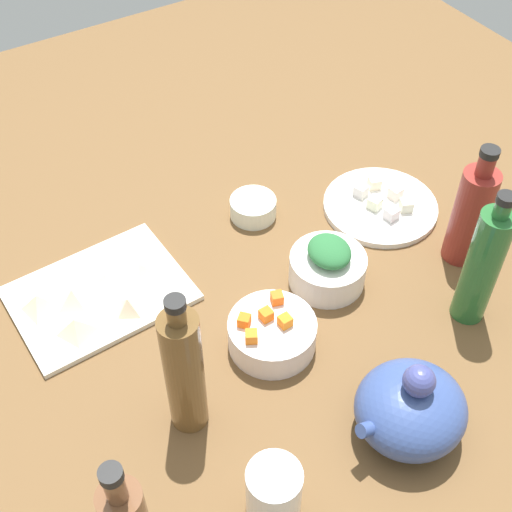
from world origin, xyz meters
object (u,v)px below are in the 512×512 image
(bowl_small_side, at_px, (253,208))
(drinking_glass_0, at_px, (274,492))
(cutting_board, at_px, (100,294))
(bowl_carrots, at_px, (272,334))
(bottle_0, at_px, (184,371))
(plate_tofu, at_px, (380,206))
(bottle_3, at_px, (471,214))
(bowl_greens, at_px, (327,269))
(bottle_2, at_px, (483,266))
(teapot, at_px, (410,408))

(bowl_small_side, xyz_separation_m, drinking_glass_0, (0.27, 0.49, 0.03))
(cutting_board, relative_size, drinking_glass_0, 2.96)
(bowl_carrots, relative_size, bottle_0, 0.52)
(cutting_board, xyz_separation_m, drinking_glass_0, (-0.05, 0.46, 0.04))
(plate_tofu, distance_m, bottle_3, 0.20)
(bowl_greens, xyz_separation_m, bottle_3, (-0.23, 0.07, 0.07))
(bowl_small_side, xyz_separation_m, bottle_2, (-0.18, 0.38, 0.09))
(bowl_greens, bearing_deg, drinking_glass_0, 44.56)
(plate_tofu, height_order, bowl_small_side, bowl_small_side)
(bowl_greens, bearing_deg, bottle_2, 131.24)
(cutting_board, height_order, teapot, teapot)
(bottle_2, bearing_deg, bowl_small_side, -65.14)
(teapot, height_order, bottle_0, bottle_0)
(bowl_small_side, bearing_deg, cutting_board, 5.96)
(plate_tofu, height_order, drinking_glass_0, drinking_glass_0)
(cutting_board, relative_size, bowl_carrots, 2.04)
(bowl_greens, relative_size, teapot, 0.75)
(bowl_carrots, xyz_separation_m, bottle_2, (-0.31, 0.11, 0.09))
(cutting_board, distance_m, bottle_2, 0.62)
(bottle_0, height_order, bottle_3, bottle_0)
(bowl_carrots, xyz_separation_m, bowl_small_side, (-0.13, -0.27, -0.01))
(teapot, bearing_deg, bowl_small_side, -95.55)
(teapot, xyz_separation_m, bottle_3, (-0.30, -0.21, 0.04))
(teapot, relative_size, bottle_0, 0.65)
(bottle_0, bearing_deg, plate_tofu, -158.32)
(bottle_2, relative_size, bottle_3, 1.09)
(plate_tofu, xyz_separation_m, bowl_small_side, (0.21, -0.11, 0.01))
(bowl_small_side, height_order, drinking_glass_0, drinking_glass_0)
(bottle_0, relative_size, bottle_3, 1.13)
(bottle_0, distance_m, drinking_glass_0, 0.19)
(drinking_glass_0, bearing_deg, bowl_greens, -135.44)
(teapot, bearing_deg, bowl_carrots, -70.08)
(bowl_greens, distance_m, bottle_3, 0.26)
(plate_tofu, height_order, bottle_2, bottle_2)
(bowl_carrots, xyz_separation_m, drinking_glass_0, (0.14, 0.22, 0.02))
(cutting_board, relative_size, bowl_small_side, 3.27)
(cutting_board, relative_size, bottle_0, 1.06)
(bottle_3, bearing_deg, plate_tofu, -75.39)
(plate_tofu, distance_m, drinking_glass_0, 0.62)
(plate_tofu, distance_m, bowl_small_side, 0.24)
(bottle_3, bearing_deg, bowl_greens, -17.30)
(bottle_2, bearing_deg, bottle_3, -127.51)
(bowl_greens, distance_m, bottle_0, 0.35)
(bowl_greens, xyz_separation_m, teapot, (0.07, 0.29, 0.03))
(plate_tofu, height_order, bottle_0, bottle_0)
(plate_tofu, bearing_deg, bowl_greens, 26.02)
(plate_tofu, height_order, bowl_greens, bowl_greens)
(bowl_greens, relative_size, bowl_small_side, 1.50)
(teapot, bearing_deg, cutting_board, -59.18)
(bowl_greens, bearing_deg, bottle_3, 162.70)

